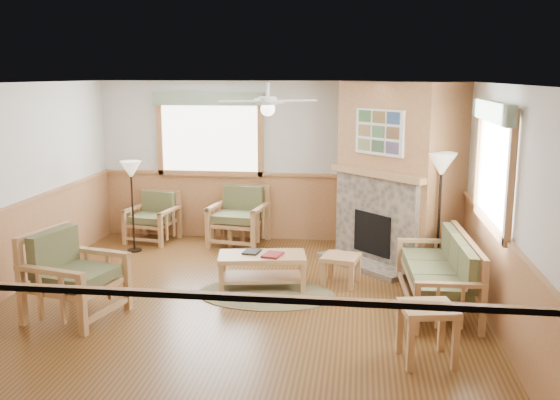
# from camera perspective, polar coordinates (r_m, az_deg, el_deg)

# --- Properties ---
(floor) EXTENTS (6.00, 6.00, 0.01)m
(floor) POSITION_cam_1_polar(r_m,az_deg,el_deg) (8.05, -3.51, -8.99)
(floor) COLOR brown
(floor) RESTS_ON ground
(ceiling) EXTENTS (6.00, 6.00, 0.01)m
(ceiling) POSITION_cam_1_polar(r_m,az_deg,el_deg) (7.55, -3.76, 10.63)
(ceiling) COLOR white
(ceiling) RESTS_ON floor
(wall_back) EXTENTS (6.00, 0.02, 2.70)m
(wall_back) POSITION_cam_1_polar(r_m,az_deg,el_deg) (10.61, -0.55, 3.55)
(wall_back) COLOR silver
(wall_back) RESTS_ON floor
(wall_front) EXTENTS (6.00, 0.02, 2.70)m
(wall_front) POSITION_cam_1_polar(r_m,az_deg,el_deg) (4.86, -10.39, -6.12)
(wall_front) COLOR silver
(wall_front) RESTS_ON floor
(wall_left) EXTENTS (0.02, 6.00, 2.70)m
(wall_left) POSITION_cam_1_polar(r_m,az_deg,el_deg) (8.76, -23.27, 0.95)
(wall_left) COLOR silver
(wall_left) RESTS_ON floor
(wall_right) EXTENTS (0.02, 6.00, 2.70)m
(wall_right) POSITION_cam_1_polar(r_m,az_deg,el_deg) (7.71, 18.84, -0.05)
(wall_right) COLOR silver
(wall_right) RESTS_ON floor
(wainscot) EXTENTS (6.00, 6.00, 1.10)m
(wainscot) POSITION_cam_1_polar(r_m,az_deg,el_deg) (7.88, -3.56, -5.21)
(wainscot) COLOR #AA7345
(wainscot) RESTS_ON floor
(fireplace) EXTENTS (3.11, 3.11, 2.70)m
(fireplace) POSITION_cam_1_polar(r_m,az_deg,el_deg) (9.59, 10.89, 2.50)
(fireplace) COLOR #AA7345
(fireplace) RESTS_ON floor
(window_back) EXTENTS (1.90, 0.16, 1.50)m
(window_back) POSITION_cam_1_polar(r_m,az_deg,el_deg) (10.68, -6.53, 9.88)
(window_back) COLOR white
(window_back) RESTS_ON wall_back
(window_right) EXTENTS (0.16, 1.90, 1.50)m
(window_right) POSITION_cam_1_polar(r_m,az_deg,el_deg) (7.37, 19.42, 8.67)
(window_right) COLOR white
(window_right) RESTS_ON wall_right
(ceiling_fan) EXTENTS (1.59, 1.59, 0.36)m
(ceiling_fan) POSITION_cam_1_polar(r_m,az_deg,el_deg) (7.80, -1.13, 10.38)
(ceiling_fan) COLOR white
(ceiling_fan) RESTS_ON ceiling
(sofa) EXTENTS (1.92, 0.86, 0.87)m
(sofa) POSITION_cam_1_polar(r_m,az_deg,el_deg) (7.90, 14.14, -6.38)
(sofa) COLOR tan
(sofa) RESTS_ON floor
(armchair_back_left) EXTENTS (0.87, 0.87, 0.83)m
(armchair_back_left) POSITION_cam_1_polar(r_m,az_deg,el_deg) (10.82, -11.62, -1.56)
(armchair_back_left) COLOR tan
(armchair_back_left) RESTS_ON floor
(armchair_back_right) EXTENTS (0.97, 0.97, 0.96)m
(armchair_back_right) POSITION_cam_1_polar(r_m,az_deg,el_deg) (10.42, -3.84, -1.49)
(armchair_back_right) COLOR tan
(armchair_back_right) RESTS_ON floor
(armchair_left) EXTENTS (1.11, 1.11, 1.02)m
(armchair_left) POSITION_cam_1_polar(r_m,az_deg,el_deg) (7.67, -18.20, -6.54)
(armchair_left) COLOR tan
(armchair_left) RESTS_ON floor
(coffee_table) EXTENTS (1.23, 0.76, 0.46)m
(coffee_table) POSITION_cam_1_polar(r_m,az_deg,el_deg) (8.36, -1.65, -6.51)
(coffee_table) COLOR tan
(coffee_table) RESTS_ON floor
(end_table_chairs) EXTENTS (0.59, 0.58, 0.51)m
(end_table_chairs) POSITION_cam_1_polar(r_m,az_deg,el_deg) (10.51, -4.89, -2.64)
(end_table_chairs) COLOR tan
(end_table_chairs) RESTS_ON floor
(end_table_sofa) EXTENTS (0.61, 0.59, 0.58)m
(end_table_sofa) POSITION_cam_1_polar(r_m,az_deg,el_deg) (6.46, 13.27, -11.78)
(end_table_sofa) COLOR tan
(end_table_sofa) RESTS_ON floor
(footstool) EXTENTS (0.56, 0.56, 0.41)m
(footstool) POSITION_cam_1_polar(r_m,az_deg,el_deg) (8.52, 5.58, -6.39)
(footstool) COLOR tan
(footstool) RESTS_ON floor
(braided_rug) EXTENTS (2.27, 2.27, 0.01)m
(braided_rug) POSITION_cam_1_polar(r_m,az_deg,el_deg) (8.17, -1.28, -8.58)
(braided_rug) COLOR brown
(braided_rug) RESTS_ON floor
(floor_lamp_left) EXTENTS (0.34, 0.34, 1.47)m
(floor_lamp_left) POSITION_cam_1_polar(r_m,az_deg,el_deg) (10.21, -13.33, -0.57)
(floor_lamp_left) COLOR black
(floor_lamp_left) RESTS_ON floor
(floor_lamp_right) EXTENTS (0.48, 0.48, 1.77)m
(floor_lamp_right) POSITION_cam_1_polar(r_m,az_deg,el_deg) (8.85, 14.34, -1.44)
(floor_lamp_right) COLOR black
(floor_lamp_right) RESTS_ON floor
(book_red) EXTENTS (0.28, 0.34, 0.03)m
(book_red) POSITION_cam_1_polar(r_m,az_deg,el_deg) (8.21, -0.68, -4.93)
(book_red) COLOR maroon
(book_red) RESTS_ON coffee_table
(book_dark) EXTENTS (0.24, 0.30, 0.03)m
(book_dark) POSITION_cam_1_polar(r_m,az_deg,el_deg) (8.38, -2.60, -4.66)
(book_dark) COLOR black
(book_dark) RESTS_ON coffee_table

